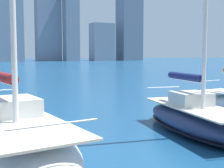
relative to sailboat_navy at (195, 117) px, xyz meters
name	(u,v)px	position (x,y,z in m)	size (l,w,h in m)	color
sailboat_navy	(195,117)	(0.00, 0.00, 0.00)	(3.30, 7.07, 11.35)	navy
sailboat_maroon	(11,139)	(7.35, 0.55, 0.06)	(3.88, 7.85, 9.52)	white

